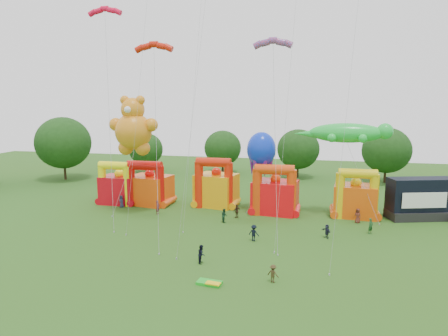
% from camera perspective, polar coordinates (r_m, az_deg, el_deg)
% --- Properties ---
extents(ground, '(160.00, 160.00, 0.00)m').
position_cam_1_polar(ground, '(31.38, -9.25, -18.59)').
color(ground, '#2F5517').
rests_on(ground, ground).
extents(tree_ring, '(119.63, 121.69, 12.07)m').
position_cam_1_polar(tree_ring, '(29.97, -11.17, -7.08)').
color(tree_ring, '#352314').
rests_on(tree_ring, ground).
extents(bouncy_castle_0, '(5.08, 4.09, 6.40)m').
position_cam_1_polar(bouncy_castle_0, '(60.58, -14.79, -2.66)').
color(bouncy_castle_0, red).
rests_on(bouncy_castle_0, ground).
extents(bouncy_castle_1, '(6.41, 5.49, 6.59)m').
position_cam_1_polar(bouncy_castle_1, '(59.03, -10.66, -2.76)').
color(bouncy_castle_1, '#E4470C').
rests_on(bouncy_castle_1, ground).
extents(bouncy_castle_2, '(6.26, 5.42, 7.17)m').
position_cam_1_polar(bouncy_castle_2, '(57.01, -1.17, -2.80)').
color(bouncy_castle_2, orange).
rests_on(bouncy_castle_2, ground).
extents(bouncy_castle_3, '(6.20, 5.21, 6.82)m').
position_cam_1_polar(bouncy_castle_3, '(53.78, 7.29, -3.76)').
color(bouncy_castle_3, red).
rests_on(bouncy_castle_3, ground).
extents(bouncy_castle_4, '(5.62, 4.67, 6.50)m').
position_cam_1_polar(bouncy_castle_4, '(54.47, 18.26, -4.10)').
color(bouncy_castle_4, '#DF4E0C').
rests_on(bouncy_castle_4, ground).
extents(stage_trailer, '(8.84, 5.41, 5.30)m').
position_cam_1_polar(stage_trailer, '(56.72, 26.34, -4.00)').
color(stage_trailer, black).
rests_on(stage_trailer, ground).
extents(teddy_bear_kite, '(6.68, 4.74, 15.68)m').
position_cam_1_polar(teddy_bear_kite, '(53.11, -13.16, 3.66)').
color(teddy_bear_kite, orange).
rests_on(teddy_bear_kite, ground).
extents(gecko_kite, '(12.26, 5.60, 12.24)m').
position_cam_1_polar(gecko_kite, '(52.86, 18.39, 0.61)').
color(gecko_kite, green).
rests_on(gecko_kite, ground).
extents(octopus_kite, '(3.91, 3.91, 10.91)m').
position_cam_1_polar(octopus_kite, '(53.94, 5.16, 1.22)').
color(octopus_kite, '#0D2ED0').
rests_on(octopus_kite, ground).
extents(parafoil_kites, '(26.74, 15.38, 27.75)m').
position_cam_1_polar(parafoil_kites, '(47.12, -12.34, 6.30)').
color(parafoil_kites, red).
rests_on(parafoil_kites, ground).
extents(diamond_kites, '(24.44, 14.70, 41.12)m').
position_cam_1_polar(diamond_kites, '(41.68, 0.19, 13.31)').
color(diamond_kites, red).
rests_on(diamond_kites, ground).
extents(folded_kite_bundle, '(2.10, 1.27, 0.31)m').
position_cam_1_polar(folded_kite_bundle, '(33.79, -2.05, -16.09)').
color(folded_kite_bundle, green).
rests_on(folded_kite_bundle, ground).
extents(spectator_0, '(1.00, 0.85, 1.74)m').
position_cam_1_polar(spectator_0, '(58.44, -14.45, -4.64)').
color(spectator_0, '#272841').
rests_on(spectator_0, ground).
extents(spectator_1, '(0.59, 0.77, 1.87)m').
position_cam_1_polar(spectator_1, '(53.95, -9.44, -5.56)').
color(spectator_1, '#551820').
rests_on(spectator_1, ground).
extents(spectator_2, '(1.02, 1.06, 1.73)m').
position_cam_1_polar(spectator_2, '(49.70, 0.03, -6.80)').
color(spectator_2, '#153621').
rests_on(spectator_2, ground).
extents(spectator_3, '(1.29, 0.95, 1.79)m').
position_cam_1_polar(spectator_3, '(43.28, 4.28, -9.24)').
color(spectator_3, black).
rests_on(spectator_3, ground).
extents(spectator_4, '(1.03, 1.06, 1.78)m').
position_cam_1_polar(spectator_4, '(51.57, 1.86, -6.18)').
color(spectator_4, '#3F2C19').
rests_on(spectator_4, ground).
extents(spectator_5, '(1.20, 1.41, 1.53)m').
position_cam_1_polar(spectator_5, '(45.57, 14.48, -8.73)').
color(spectator_5, '#202336').
rests_on(spectator_5, ground).
extents(spectator_6, '(1.06, 1.00, 1.82)m').
position_cam_1_polar(spectator_6, '(52.11, 18.55, -6.48)').
color(spectator_6, '#5E271B').
rests_on(spectator_6, ground).
extents(spectator_7, '(0.77, 0.77, 1.79)m').
position_cam_1_polar(spectator_7, '(48.39, 20.21, -7.79)').
color(spectator_7, '#1B441F').
rests_on(spectator_7, ground).
extents(spectator_8, '(0.71, 0.88, 1.74)m').
position_cam_1_polar(spectator_8, '(37.61, -3.22, -12.17)').
color(spectator_8, black).
rests_on(spectator_8, ground).
extents(spectator_9, '(1.13, 0.89, 1.53)m').
position_cam_1_polar(spectator_9, '(34.11, 7.02, -14.74)').
color(spectator_9, '#3A2F17').
rests_on(spectator_9, ground).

